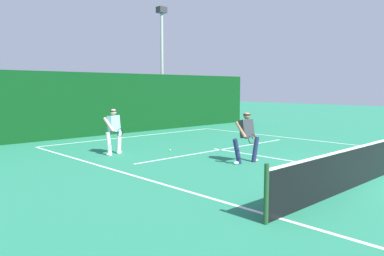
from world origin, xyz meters
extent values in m
plane|color=#257B59|center=(0.00, 0.00, 0.00)|extent=(80.00, 80.00, 0.00)
cube|color=white|center=(0.00, 11.71, 0.00)|extent=(10.05, 0.10, 0.01)
cube|color=white|center=(-5.03, 0.00, 0.00)|extent=(0.10, 23.41, 0.01)
cube|color=white|center=(0.00, 6.06, 0.00)|extent=(8.19, 0.10, 0.01)
cube|color=white|center=(0.00, 3.20, 0.00)|extent=(0.10, 6.40, 0.01)
cylinder|color=#1E4723|center=(-5.46, 0.00, 0.55)|extent=(0.09, 0.09, 1.10)
cube|color=black|center=(0.00, 0.00, 0.48)|extent=(10.83, 0.02, 0.96)
cube|color=white|center=(0.00, 0.00, 0.99)|extent=(10.83, 0.03, 0.05)
cylinder|color=#1E234C|center=(-0.96, 3.65, 0.41)|extent=(0.30, 0.20, 0.84)
cylinder|color=#1E234C|center=(-1.71, 3.79, 0.41)|extent=(0.36, 0.21, 0.84)
ellipsoid|color=white|center=(-0.96, 3.65, 0.04)|extent=(0.28, 0.16, 0.09)
ellipsoid|color=white|center=(-1.71, 3.79, 0.04)|extent=(0.28, 0.16, 0.09)
cube|color=#2D3338|center=(-1.33, 3.72, 1.12)|extent=(0.48, 0.42, 0.61)
cylinder|color=#9E704C|center=(-1.10, 3.68, 1.09)|extent=(0.22, 0.14, 0.64)
cylinder|color=#9E704C|center=(-1.57, 3.77, 1.09)|extent=(0.19, 0.52, 0.52)
sphere|color=#9E704C|center=(-1.33, 3.72, 1.53)|extent=(0.22, 0.22, 0.22)
cylinder|color=black|center=(-1.33, 3.72, 1.57)|extent=(0.28, 0.28, 0.04)
cylinder|color=black|center=(-1.66, 3.53, 0.87)|extent=(0.08, 0.26, 0.03)
torus|color=black|center=(-1.73, 3.20, 0.87)|extent=(0.29, 0.08, 0.29)
cylinder|color=silver|center=(-3.35, 8.07, 0.42)|extent=(0.24, 0.19, 0.84)
cylinder|color=silver|center=(-3.86, 7.94, 0.42)|extent=(0.26, 0.20, 0.85)
ellipsoid|color=white|center=(-3.35, 8.07, 0.04)|extent=(0.28, 0.17, 0.09)
ellipsoid|color=white|center=(-3.86, 7.94, 0.04)|extent=(0.28, 0.17, 0.09)
cube|color=#8CCCE0|center=(-3.61, 8.00, 1.13)|extent=(0.49, 0.38, 0.60)
cylinder|color=tan|center=(-3.38, 8.06, 1.10)|extent=(0.16, 0.13, 0.65)
cylinder|color=tan|center=(-3.84, 7.95, 1.10)|extent=(0.22, 0.52, 0.54)
sphere|color=tan|center=(-3.61, 8.00, 1.55)|extent=(0.22, 0.22, 0.22)
cylinder|color=black|center=(-3.61, 8.00, 1.59)|extent=(0.29, 0.29, 0.04)
cylinder|color=black|center=(-3.83, 7.69, 0.88)|extent=(0.09, 0.26, 0.03)
torus|color=black|center=(-3.75, 7.36, 0.88)|extent=(0.29, 0.09, 0.29)
sphere|color=#D1E033|center=(-1.63, 7.20, 0.03)|extent=(0.07, 0.07, 0.07)
cube|color=#093913|center=(0.00, 13.24, 1.59)|extent=(19.69, 0.12, 3.17)
cylinder|color=#9EA39E|center=(3.91, 14.50, 3.45)|extent=(0.18, 0.18, 6.90)
cube|color=#333338|center=(3.91, 14.50, 7.08)|extent=(0.55, 0.44, 0.36)
camera|label=1|loc=(-10.95, -3.87, 2.45)|focal=35.55mm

